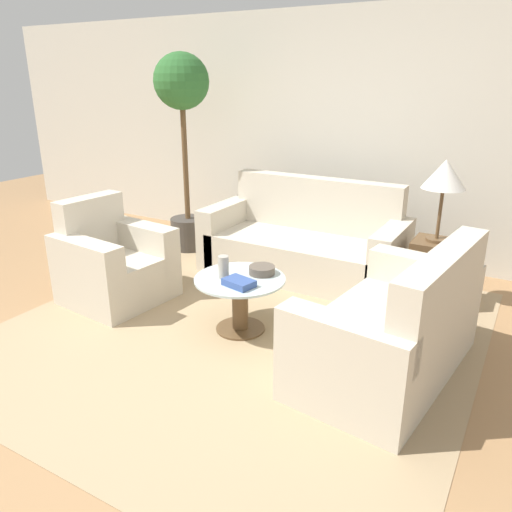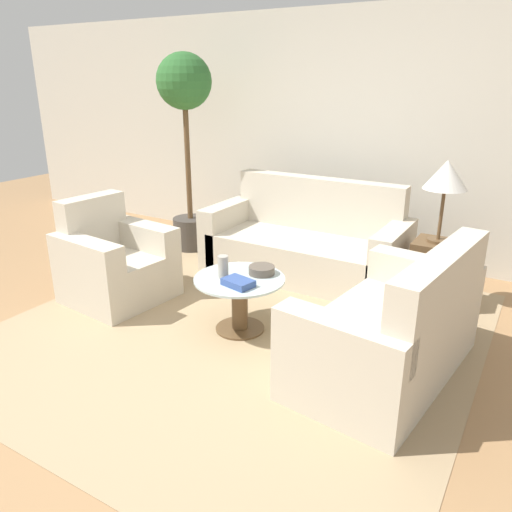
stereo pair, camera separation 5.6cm
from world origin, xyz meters
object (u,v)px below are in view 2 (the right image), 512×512
object	(u,v)px
armchair	(114,266)
table_lamp	(446,177)
vase	(223,267)
bowl	(262,270)
coffee_table	(240,297)
book_stack	(238,283)
potted_plant	(186,119)
sofa_main	(307,245)
loveseat	(396,336)

from	to	relation	value
armchair	table_lamp	distance (m)	2.97
vase	bowl	xyz separation A→B (m)	(0.22, 0.22, -0.06)
coffee_table	book_stack	size ratio (longest dim) A/B	2.79
coffee_table	potted_plant	distance (m)	2.44
coffee_table	sofa_main	bearing A→B (deg)	93.18
sofa_main	bowl	distance (m)	1.25
potted_plant	sofa_main	bearing A→B (deg)	-1.16
loveseat	bowl	world-z (taller)	loveseat
table_lamp	bowl	world-z (taller)	table_lamp
coffee_table	bowl	xyz separation A→B (m)	(0.11, 0.16, 0.19)
sofa_main	book_stack	distance (m)	1.54
book_stack	armchair	bearing A→B (deg)	-170.94
sofa_main	potted_plant	bearing A→B (deg)	178.84
armchair	vase	size ratio (longest dim) A/B	5.08
armchair	potted_plant	distance (m)	1.90
armchair	table_lamp	world-z (taller)	table_lamp
armchair	coffee_table	distance (m)	1.32
potted_plant	vase	xyz separation A→B (m)	(1.48, -1.48, -0.94)
vase	bowl	world-z (taller)	vase
loveseat	book_stack	bearing A→B (deg)	-76.70
sofa_main	table_lamp	size ratio (longest dim) A/B	2.85
potted_plant	bowl	world-z (taller)	potted_plant
table_lamp	potted_plant	xyz separation A→B (m)	(-2.78, 0.12, 0.34)
sofa_main	bowl	bearing A→B (deg)	-81.52
sofa_main	table_lamp	xyz separation A→B (m)	(1.27, -0.09, 0.84)
vase	bowl	distance (m)	0.31
sofa_main	coffee_table	distance (m)	1.39
armchair	book_stack	xyz separation A→B (m)	(1.40, -0.09, 0.17)
vase	loveseat	bearing A→B (deg)	2.33
coffee_table	loveseat	bearing A→B (deg)	-0.34
book_stack	bowl	bearing A→B (deg)	97.06
armchair	bowl	distance (m)	1.45
sofa_main	table_lamp	distance (m)	1.53
sofa_main	armchair	size ratio (longest dim) A/B	2.19
armchair	bowl	bearing A→B (deg)	-76.09
loveseat	potted_plant	bearing A→B (deg)	-109.73
bowl	book_stack	bearing A→B (deg)	-95.57
armchair	vase	bearing A→B (deg)	-85.04
sofa_main	bowl	xyz separation A→B (m)	(0.18, -1.22, 0.18)
vase	bowl	bearing A→B (deg)	45.89
loveseat	bowl	distance (m)	1.16
loveseat	coffee_table	xyz separation A→B (m)	(-1.24, 0.01, -0.01)
armchair	potted_plant	bearing A→B (deg)	15.88
armchair	table_lamp	size ratio (longest dim) A/B	1.30
loveseat	book_stack	size ratio (longest dim) A/B	6.20
armchair	bowl	size ratio (longest dim) A/B	4.42
armchair	loveseat	size ratio (longest dim) A/B	0.58
coffee_table	vase	bearing A→B (deg)	-150.44
coffee_table	vase	size ratio (longest dim) A/B	3.96
book_stack	potted_plant	bearing A→B (deg)	149.65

